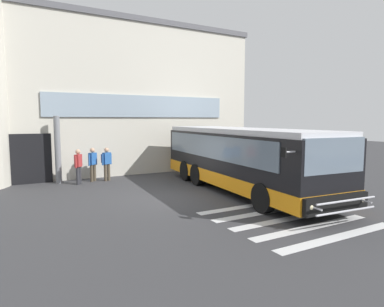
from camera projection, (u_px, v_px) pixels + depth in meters
ground_plane at (172, 198)px, 12.87m from camera, size 80.00×90.00×0.02m
bay_paint_stripes at (289, 219)px, 10.17m from camera, size 4.40×3.96×0.01m
terminal_building at (90, 101)px, 22.13m from camera, size 18.05×13.80×8.65m
entry_support_column at (58, 150)px, 15.72m from camera, size 0.28×0.28×3.25m
bus_main_foreground at (240, 160)px, 14.09m from camera, size 3.77×10.73×2.70m
passenger_near_column at (78, 165)px, 15.53m from camera, size 0.40×0.49×1.68m
passenger_by_doorway at (93, 163)px, 16.28m from camera, size 0.49×0.40×1.68m
passenger_at_curb_edge at (106, 162)px, 16.46m from camera, size 0.55×0.48×1.68m
safety_bollard_yellow at (204, 168)px, 17.69m from camera, size 0.18×0.18×0.90m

